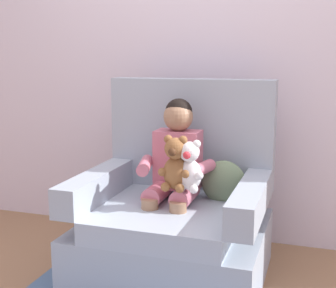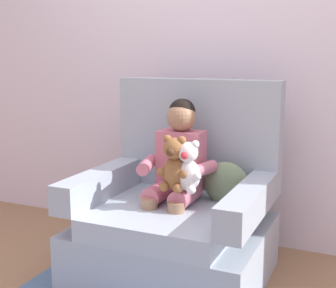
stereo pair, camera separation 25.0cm
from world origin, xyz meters
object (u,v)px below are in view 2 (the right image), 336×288
at_px(plush_brown, 174,165).
at_px(throw_pillow, 226,184).
at_px(seated_child, 177,164).
at_px(armchair, 178,218).
at_px(plush_white, 188,168).

relative_size(plush_brown, throw_pillow, 1.15).
bearing_deg(plush_brown, throw_pillow, 28.72).
bearing_deg(seated_child, armchair, -35.11).
relative_size(seated_child, throw_pillow, 3.17).
bearing_deg(plush_white, plush_brown, -164.45).
distance_m(armchair, throw_pillow, 0.34).
xyz_separation_m(armchair, seated_child, (-0.01, 0.01, 0.32)).
distance_m(armchair, seated_child, 0.32).
height_order(armchair, plush_brown, armchair).
distance_m(seated_child, plush_white, 0.20).
xyz_separation_m(plush_white, throw_pillow, (0.14, 0.25, -0.14)).
xyz_separation_m(armchair, plush_brown, (0.04, -0.15, 0.35)).
relative_size(armchair, seated_child, 1.36).
xyz_separation_m(armchair, plush_white, (0.12, -0.14, 0.34)).
height_order(armchair, seated_child, armchair).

